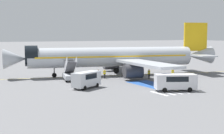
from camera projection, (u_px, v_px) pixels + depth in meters
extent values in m
plane|color=slate|center=(106.00, 76.00, 57.88)|extent=(600.00, 600.00, 0.00)
cube|color=gold|center=(112.00, 75.00, 58.43)|extent=(72.62, 18.11, 0.01)
cube|color=#2856A8|center=(152.00, 85.00, 47.66)|extent=(4.19, 8.96, 0.01)
cube|color=silver|center=(159.00, 94.00, 40.34)|extent=(0.44, 3.60, 0.01)
cube|color=silver|center=(167.00, 93.00, 40.93)|extent=(0.44, 3.60, 0.01)
cube|color=silver|center=(174.00, 92.00, 41.51)|extent=(0.44, 3.60, 0.01)
cube|color=silver|center=(181.00, 91.00, 42.09)|extent=(0.44, 3.60, 0.01)
cube|color=silver|center=(187.00, 90.00, 42.67)|extent=(0.44, 3.60, 0.01)
cube|color=silver|center=(194.00, 90.00, 43.26)|extent=(0.44, 3.60, 0.01)
cylinder|color=#B7BCC4|center=(112.00, 57.00, 58.07)|extent=(30.71, 10.85, 3.58)
cone|color=#B7BCC4|center=(15.00, 59.00, 53.50)|extent=(4.67, 4.35, 3.51)
cone|color=#B7BCC4|center=(199.00, 55.00, 62.83)|extent=(6.04, 4.63, 3.44)
cylinder|color=black|center=(31.00, 56.00, 54.16)|extent=(2.95, 4.03, 3.62)
cube|color=#EAB214|center=(112.00, 56.00, 58.05)|extent=(28.34, 10.33, 0.24)
cube|color=#B7BCC4|center=(145.00, 63.00, 50.84)|extent=(5.94, 16.59, 0.44)
cylinder|color=#38383D|center=(133.00, 71.00, 52.00)|extent=(3.53, 3.01, 2.35)
cube|color=#B7BCC4|center=(116.00, 56.00, 67.10)|extent=(10.04, 16.67, 0.44)
cylinder|color=#38383D|center=(111.00, 64.00, 65.40)|extent=(3.53, 3.01, 2.35)
cube|color=#EAB214|center=(196.00, 37.00, 62.24)|extent=(4.96, 1.55, 5.61)
cube|color=#B7BCC4|center=(202.00, 56.00, 59.20)|extent=(4.50, 6.34, 0.24)
cube|color=#B7BCC4|center=(184.00, 53.00, 65.72)|extent=(4.50, 6.34, 0.24)
cylinder|color=#38383D|center=(54.00, 68.00, 55.41)|extent=(0.20, 0.20, 2.71)
cylinder|color=black|center=(54.00, 75.00, 55.55)|extent=(0.88, 0.47, 0.84)
cylinder|color=#38383D|center=(125.00, 67.00, 55.89)|extent=(0.24, 0.24, 2.40)
cylinder|color=black|center=(125.00, 74.00, 56.02)|extent=(1.21, 0.85, 1.10)
cylinder|color=#38383D|center=(116.00, 65.00, 61.44)|extent=(0.24, 0.24, 2.40)
cylinder|color=black|center=(116.00, 71.00, 61.56)|extent=(1.21, 0.85, 1.10)
cube|color=#ADB2BA|center=(71.00, 76.00, 51.92)|extent=(3.29, 5.19, 0.70)
cylinder|color=black|center=(64.00, 77.00, 53.32)|extent=(0.38, 0.73, 0.70)
cylinder|color=black|center=(75.00, 77.00, 53.81)|extent=(0.38, 0.73, 0.70)
cylinder|color=black|center=(66.00, 80.00, 50.10)|extent=(0.38, 0.73, 0.70)
cylinder|color=black|center=(78.00, 80.00, 50.59)|extent=(0.38, 0.73, 0.70)
cube|color=#4C4C51|center=(70.00, 68.00, 51.77)|extent=(2.38, 4.38, 2.30)
cube|color=#4C4C51|center=(69.00, 60.00, 53.85)|extent=(1.87, 1.46, 0.12)
cube|color=silver|center=(66.00, 65.00, 51.52)|extent=(1.14, 4.41, 3.00)
cube|color=silver|center=(75.00, 65.00, 51.93)|extent=(1.14, 4.41, 3.00)
cube|color=#38383D|center=(87.00, 61.00, 80.04)|extent=(9.69, 3.74, 0.60)
cube|color=silver|center=(104.00, 59.00, 81.67)|extent=(2.40, 2.63, 1.60)
cube|color=black|center=(108.00, 58.00, 82.02)|extent=(0.31, 1.99, 0.70)
cylinder|color=#B7BCC4|center=(85.00, 55.00, 79.72)|extent=(6.78, 3.35, 2.50)
cylinder|color=gold|center=(85.00, 55.00, 79.72)|extent=(0.69, 2.58, 2.55)
cylinder|color=black|center=(101.00, 62.00, 82.70)|extent=(0.99, 0.41, 0.96)
cylinder|color=black|center=(104.00, 62.00, 80.50)|extent=(0.99, 0.41, 0.96)
cylinder|color=black|center=(84.00, 62.00, 80.97)|extent=(0.99, 0.41, 0.96)
cylinder|color=black|center=(86.00, 63.00, 78.78)|extent=(0.99, 0.41, 0.96)
cylinder|color=black|center=(74.00, 63.00, 80.01)|extent=(0.99, 0.41, 0.96)
cylinder|color=black|center=(76.00, 63.00, 77.82)|extent=(0.99, 0.41, 0.96)
cube|color=silver|center=(175.00, 81.00, 42.16)|extent=(5.82, 4.12, 1.97)
cube|color=black|center=(175.00, 78.00, 42.11)|extent=(3.59, 3.11, 0.71)
cylinder|color=black|center=(185.00, 87.00, 43.30)|extent=(0.66, 0.45, 0.64)
cylinder|color=black|center=(190.00, 90.00, 41.48)|extent=(0.66, 0.45, 0.64)
cylinder|color=black|center=(161.00, 88.00, 43.04)|extent=(0.66, 0.45, 0.64)
cylinder|color=black|center=(165.00, 90.00, 41.22)|extent=(0.66, 0.45, 0.64)
cube|color=silver|center=(86.00, 79.00, 44.27)|extent=(4.97, 3.73, 2.02)
cube|color=black|center=(86.00, 76.00, 44.23)|extent=(3.12, 2.78, 0.73)
cylinder|color=black|center=(85.00, 88.00, 42.73)|extent=(0.66, 0.47, 0.64)
cylinder|color=black|center=(75.00, 87.00, 43.61)|extent=(0.66, 0.47, 0.64)
cylinder|color=black|center=(97.00, 85.00, 45.15)|extent=(0.66, 0.47, 0.64)
cylinder|color=black|center=(88.00, 84.00, 46.03)|extent=(0.66, 0.47, 0.64)
cube|color=gray|center=(167.00, 75.00, 56.73)|extent=(2.96, 2.31, 0.12)
cylinder|color=black|center=(171.00, 75.00, 57.52)|extent=(0.41, 0.23, 0.40)
cylinder|color=black|center=(173.00, 76.00, 56.27)|extent=(0.41, 0.23, 0.40)
cylinder|color=black|center=(160.00, 75.00, 57.20)|extent=(0.41, 0.23, 0.40)
cylinder|color=black|center=(162.00, 76.00, 55.95)|extent=(0.41, 0.23, 0.40)
cylinder|color=gray|center=(172.00, 73.00, 57.56)|extent=(0.05, 0.05, 0.55)
cylinder|color=gray|center=(174.00, 74.00, 56.20)|extent=(0.05, 0.05, 0.55)
cylinder|color=gray|center=(159.00, 73.00, 57.19)|extent=(0.05, 0.05, 0.55)
cylinder|color=gray|center=(161.00, 74.00, 55.83)|extent=(0.05, 0.05, 0.55)
cylinder|color=#2D2D33|center=(99.00, 77.00, 53.98)|extent=(0.14, 0.14, 0.79)
cylinder|color=#2D2D33|center=(98.00, 77.00, 53.84)|extent=(0.14, 0.14, 0.79)
cube|color=yellow|center=(98.00, 73.00, 53.84)|extent=(0.47, 0.40, 0.62)
cube|color=silver|center=(98.00, 73.00, 53.84)|extent=(0.49, 0.42, 0.06)
sphere|color=brown|center=(98.00, 70.00, 53.80)|extent=(0.21, 0.21, 0.21)
cylinder|color=black|center=(172.00, 76.00, 54.51)|extent=(0.14, 0.14, 0.82)
cylinder|color=black|center=(173.00, 76.00, 54.58)|extent=(0.14, 0.14, 0.82)
cube|color=yellow|center=(173.00, 72.00, 54.47)|extent=(0.43, 0.23, 0.65)
cube|color=silver|center=(173.00, 72.00, 54.47)|extent=(0.44, 0.24, 0.06)
sphere|color=tan|center=(173.00, 69.00, 54.43)|extent=(0.22, 0.22, 0.22)
cylinder|color=black|center=(148.00, 76.00, 54.07)|extent=(0.14, 0.14, 0.80)
cylinder|color=black|center=(149.00, 76.00, 54.05)|extent=(0.14, 0.14, 0.80)
cube|color=yellow|center=(149.00, 72.00, 53.99)|extent=(0.47, 0.43, 0.64)
cube|color=silver|center=(149.00, 72.00, 53.99)|extent=(0.48, 0.45, 0.06)
sphere|color=#9E704C|center=(149.00, 70.00, 53.94)|extent=(0.22, 0.22, 0.22)
cylinder|color=#2D2D33|center=(104.00, 76.00, 54.28)|extent=(0.14, 0.14, 0.77)
cylinder|color=#2D2D33|center=(105.00, 76.00, 54.39)|extent=(0.14, 0.14, 0.77)
cube|color=yellow|center=(104.00, 72.00, 54.26)|extent=(0.46, 0.30, 0.61)
cube|color=silver|center=(104.00, 72.00, 54.26)|extent=(0.47, 0.32, 0.06)
sphere|color=beige|center=(104.00, 70.00, 54.22)|extent=(0.21, 0.21, 0.21)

